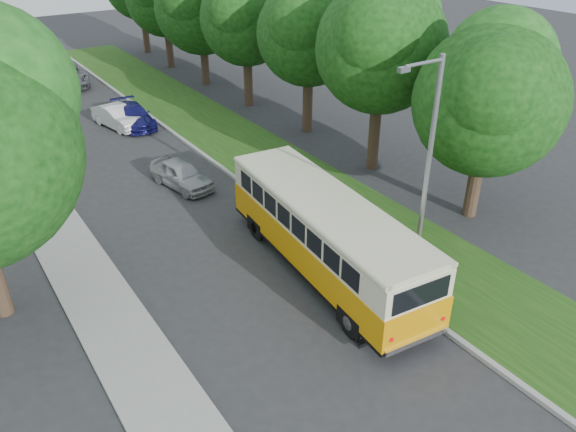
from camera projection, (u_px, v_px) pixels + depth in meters
ground at (267, 296)px, 18.95m from camera, size 120.00×120.00×0.00m
curb at (276, 207)px, 24.28m from camera, size 0.20×70.00×0.15m
grass_verge at (319, 194)px, 25.43m from camera, size 4.50×70.00×0.13m
sidewalk at (80, 270)px, 20.20m from camera, size 2.20×70.00×0.12m
treeline at (139, 22)px, 30.61m from camera, size 24.27×41.91×9.46m
lamppost_near at (425, 175)px, 17.05m from camera, size 1.71×0.16×8.00m
warning_sign at (34, 161)px, 24.59m from camera, size 0.56×0.10×2.50m
vintage_bus at (326, 237)px, 19.47m from camera, size 3.47×10.16×2.96m
car_silver at (181, 174)px, 25.98m from camera, size 2.14×3.87×1.25m
car_white at (118, 117)px, 32.85m from camera, size 2.13×4.06×1.27m
car_blue at (133, 116)px, 33.11m from camera, size 1.92×4.33×1.24m
car_grey at (65, 74)px, 40.51m from camera, size 2.87×5.68×1.54m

